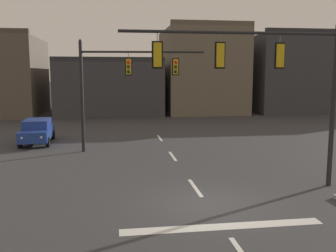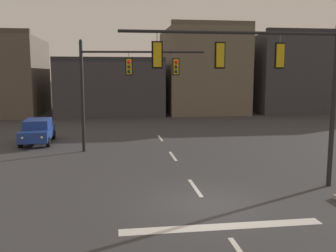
# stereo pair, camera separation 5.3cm
# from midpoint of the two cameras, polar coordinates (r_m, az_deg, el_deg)

# --- Properties ---
(ground_plane) EXTENTS (400.00, 400.00, 0.00)m
(ground_plane) POSITION_cam_midpoint_polar(r_m,az_deg,el_deg) (13.92, 6.04, -11.79)
(ground_plane) COLOR #353538
(stop_bar_paint) EXTENTS (6.40, 0.50, 0.01)m
(stop_bar_paint) POSITION_cam_midpoint_polar(r_m,az_deg,el_deg) (12.12, 8.42, -14.92)
(stop_bar_paint) COLOR silver
(stop_bar_paint) RESTS_ON ground
(lane_centreline) EXTENTS (0.16, 26.40, 0.01)m
(lane_centreline) POSITION_cam_midpoint_polar(r_m,az_deg,el_deg) (15.76, 4.25, -9.35)
(lane_centreline) COLOR silver
(lane_centreline) RESTS_ON ground
(signal_mast_near_side) EXTENTS (8.82, 0.35, 6.76)m
(signal_mast_near_side) POSITION_cam_midpoint_polar(r_m,az_deg,el_deg) (15.41, 14.99, 8.00)
(signal_mast_near_side) COLOR black
(signal_mast_near_side) RESTS_ON ground
(signal_mast_far_side) EXTENTS (7.32, 0.83, 6.66)m
(signal_mast_far_side) POSITION_cam_midpoint_polar(r_m,az_deg,el_deg) (22.52, -7.53, 7.28)
(signal_mast_far_side) COLOR black
(signal_mast_far_side) RESTS_ON ground
(car_lot_nearside) EXTENTS (2.06, 4.51, 1.61)m
(car_lot_nearside) POSITION_cam_midpoint_polar(r_m,az_deg,el_deg) (26.73, -19.18, -0.66)
(car_lot_nearside) COLOR navy
(car_lot_nearside) RESTS_ON ground
(building_row) EXTENTS (58.81, 13.73, 10.17)m
(building_row) POSITION_cam_midpoint_polar(r_m,az_deg,el_deg) (46.58, 7.21, 7.38)
(building_row) COLOR brown
(building_row) RESTS_ON ground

